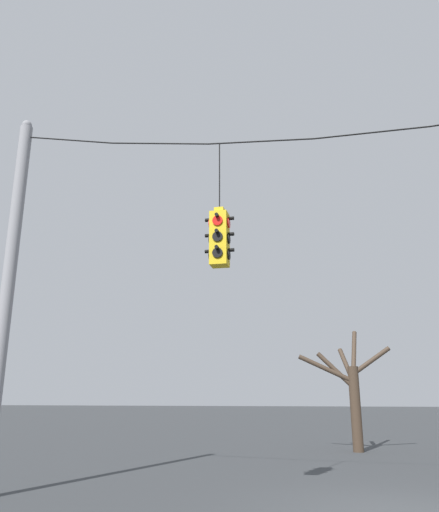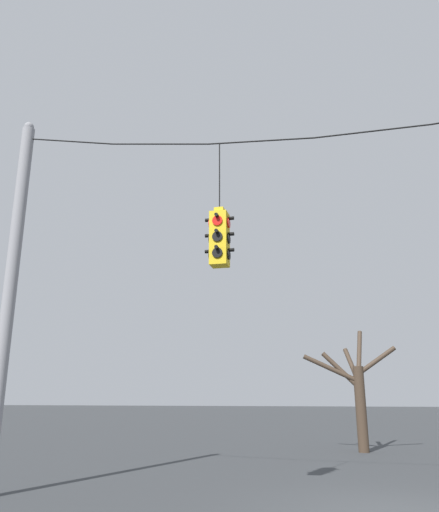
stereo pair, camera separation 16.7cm
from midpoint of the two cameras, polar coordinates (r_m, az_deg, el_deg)
name	(u,v)px [view 1 (the left image)]	position (r m, az deg, el deg)	size (l,w,h in m)	color
utility_pole_left	(7,291)	(11.41, -23.47, -3.64)	(0.27, 0.27, 7.99)	gray
span_wire	(370,120)	(10.47, 16.37, 14.68)	(15.14, 0.03, 0.85)	black
traffic_light_near_right_pole	(220,238)	(9.74, -0.49, 2.07)	(0.58, 0.58, 2.61)	yellow
bare_tree	(352,391)	(19.09, 14.62, -14.66)	(3.34, 1.48, 4.30)	#423326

